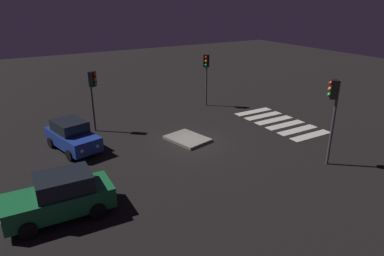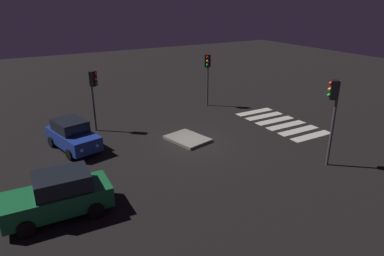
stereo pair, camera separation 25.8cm
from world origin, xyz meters
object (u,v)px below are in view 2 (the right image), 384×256
Objects in this scene: traffic_light_east at (208,68)px; traffic_island at (188,139)px; car_blue at (73,135)px; traffic_light_south at (333,102)px; car_green at (59,195)px; traffic_light_north at (94,86)px.

traffic_island is at bearing -2.71° from traffic_light_east.
traffic_island is 8.07m from traffic_light_east.
traffic_light_east is (3.33, -11.42, 2.33)m from car_blue.
traffic_light_south is at bearing -143.95° from traffic_island.
traffic_island is 9.46m from car_green.
car_blue is at bearing 70.84° from traffic_island.
traffic_light_east is 12.14m from traffic_light_south.
traffic_light_south reaches higher than traffic_light_north.
traffic_light_east is (9.90, -13.32, 2.28)m from car_green.
traffic_light_south reaches higher than traffic_light_east.
traffic_island is 0.69× the size of car_green.
car_blue is 12.12m from traffic_light_east.
traffic_light_east is (5.58, -4.94, 3.10)m from traffic_island.
car_green is at bearing -29.87° from car_blue.
traffic_light_east is at bearing -141.59° from car_green.
car_blue is at bearing 13.56° from traffic_light_south.
traffic_island is at bearing -2.33° from traffic_light_south.
traffic_light_south is at bearing 38.25° from car_blue.
traffic_light_south is (-6.56, -4.77, 3.39)m from traffic_island.
car_green is 0.94× the size of traffic_light_south.
traffic_light_north reaches higher than traffic_island.
car_blue is 1.01× the size of traffic_light_east.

